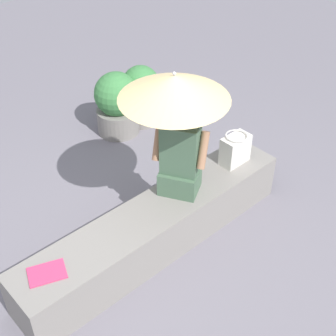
{
  "coord_description": "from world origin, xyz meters",
  "views": [
    {
      "loc": [
        2.0,
        2.35,
        3.3
      ],
      "look_at": [
        -0.17,
        -0.03,
        0.81
      ],
      "focal_mm": 51.59,
      "sensor_mm": 36.0,
      "label": 1
    }
  ],
  "objects_px": {
    "planter_near": "(141,93)",
    "planter_far": "(117,103)",
    "person_seated": "(180,155)",
    "handbag_black": "(235,149)",
    "magazine": "(47,273)",
    "parasol": "(174,87)"
  },
  "relations": [
    {
      "from": "magazine",
      "to": "planter_near",
      "type": "xyz_separation_m",
      "value": [
        -2.35,
        -1.71,
        -0.06
      ]
    },
    {
      "from": "handbag_black",
      "to": "magazine",
      "type": "distance_m",
      "value": 2.09
    },
    {
      "from": "magazine",
      "to": "handbag_black",
      "type": "bearing_deg",
      "value": -159.3
    },
    {
      "from": "person_seated",
      "to": "magazine",
      "type": "height_order",
      "value": "person_seated"
    },
    {
      "from": "person_seated",
      "to": "parasol",
      "type": "height_order",
      "value": "parasol"
    },
    {
      "from": "parasol",
      "to": "planter_near",
      "type": "height_order",
      "value": "parasol"
    },
    {
      "from": "magazine",
      "to": "person_seated",
      "type": "bearing_deg",
      "value": -157.35
    },
    {
      "from": "planter_near",
      "to": "planter_far",
      "type": "xyz_separation_m",
      "value": [
        0.35,
        -0.03,
        -0.02
      ]
    },
    {
      "from": "magazine",
      "to": "planter_near",
      "type": "distance_m",
      "value": 2.91
    },
    {
      "from": "handbag_black",
      "to": "planter_near",
      "type": "height_order",
      "value": "handbag_black"
    },
    {
      "from": "magazine",
      "to": "planter_near",
      "type": "relative_size",
      "value": 0.37
    },
    {
      "from": "parasol",
      "to": "person_seated",
      "type": "bearing_deg",
      "value": 123.45
    },
    {
      "from": "planter_near",
      "to": "planter_far",
      "type": "height_order",
      "value": "planter_far"
    },
    {
      "from": "handbag_black",
      "to": "planter_far",
      "type": "bearing_deg",
      "value": -87.2
    },
    {
      "from": "parasol",
      "to": "planter_near",
      "type": "distance_m",
      "value": 2.19
    },
    {
      "from": "person_seated",
      "to": "planter_near",
      "type": "height_order",
      "value": "person_seated"
    },
    {
      "from": "planter_near",
      "to": "handbag_black",
      "type": "bearing_deg",
      "value": 81.44
    },
    {
      "from": "person_seated",
      "to": "planter_near",
      "type": "bearing_deg",
      "value": -119.33
    },
    {
      "from": "magazine",
      "to": "planter_far",
      "type": "xyz_separation_m",
      "value": [
        -2.0,
        -1.75,
        -0.08
      ]
    },
    {
      "from": "person_seated",
      "to": "planter_far",
      "type": "relative_size",
      "value": 1.15
    },
    {
      "from": "handbag_black",
      "to": "person_seated",
      "type": "bearing_deg",
      "value": -4.47
    },
    {
      "from": "planter_near",
      "to": "planter_far",
      "type": "bearing_deg",
      "value": -5.36
    }
  ]
}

